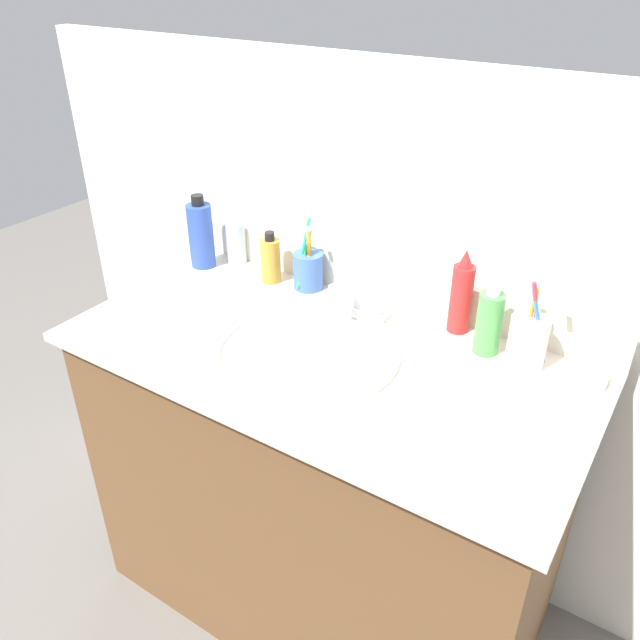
# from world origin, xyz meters

# --- Properties ---
(ground_plane) EXTENTS (6.00, 6.00, 0.00)m
(ground_plane) POSITION_xyz_m (0.00, 0.00, 0.00)
(ground_plane) COLOR #66605B
(vanity_cabinet) EXTENTS (1.04, 0.50, 0.76)m
(vanity_cabinet) POSITION_xyz_m (0.00, 0.00, 0.38)
(vanity_cabinet) COLOR brown
(vanity_cabinet) RESTS_ON ground_plane
(countertop) EXTENTS (1.08, 0.55, 0.02)m
(countertop) POSITION_xyz_m (0.00, 0.00, 0.77)
(countertop) COLOR beige
(countertop) RESTS_ON vanity_cabinet
(backsplash) EXTENTS (1.08, 0.02, 0.09)m
(backsplash) POSITION_xyz_m (0.00, 0.26, 0.82)
(backsplash) COLOR beige
(backsplash) RESTS_ON countertop
(back_wall) EXTENTS (2.18, 0.04, 1.30)m
(back_wall) POSITION_xyz_m (0.00, 0.32, 0.65)
(back_wall) COLOR silver
(back_wall) RESTS_ON ground_plane
(sink_basin) EXTENTS (0.39, 0.39, 0.11)m
(sink_basin) POSITION_xyz_m (-0.03, -0.03, 0.75)
(sink_basin) COLOR white
(sink_basin) RESTS_ON countertop
(faucet) EXTENTS (0.16, 0.10, 0.08)m
(faucet) POSITION_xyz_m (-0.03, 0.17, 0.81)
(faucet) COLOR silver
(faucet) RESTS_ON countertop
(bottle_spray_red) EXTENTS (0.05, 0.05, 0.19)m
(bottle_spray_red) POSITION_xyz_m (0.20, 0.23, 0.86)
(bottle_spray_red) COLOR red
(bottle_spray_red) RESTS_ON countertop
(bottle_gel_clear) EXTENTS (0.05, 0.05, 0.12)m
(bottle_gel_clear) POSITION_xyz_m (-0.42, 0.23, 0.83)
(bottle_gel_clear) COLOR silver
(bottle_gel_clear) RESTS_ON countertop
(bottle_oil_amber) EXTENTS (0.05, 0.05, 0.13)m
(bottle_oil_amber) POSITION_xyz_m (-0.28, 0.19, 0.83)
(bottle_oil_amber) COLOR gold
(bottle_oil_amber) RESTS_ON countertop
(bottle_toner_green) EXTENTS (0.05, 0.05, 0.16)m
(bottle_toner_green) POSITION_xyz_m (0.28, 0.18, 0.85)
(bottle_toner_green) COLOR #4C9E4C
(bottle_toner_green) RESTS_ON countertop
(bottle_shampoo_blue) EXTENTS (0.06, 0.06, 0.19)m
(bottle_shampoo_blue) POSITION_xyz_m (-0.48, 0.17, 0.86)
(bottle_shampoo_blue) COLOR #2D4CB2
(bottle_shampoo_blue) RESTS_ON countertop
(cup_white_ceramic) EXTENTS (0.08, 0.08, 0.19)m
(cup_white_ceramic) POSITION_xyz_m (0.36, 0.17, 0.83)
(cup_white_ceramic) COLOR white
(cup_white_ceramic) RESTS_ON countertop
(cup_blue_plastic) EXTENTS (0.07, 0.08, 0.18)m
(cup_blue_plastic) POSITION_xyz_m (-0.18, 0.21, 0.83)
(cup_blue_plastic) COLOR #3F66B7
(cup_blue_plastic) RESTS_ON countertop
(soap_bar) EXTENTS (0.06, 0.04, 0.02)m
(soap_bar) POSITION_xyz_m (0.48, 0.19, 0.79)
(soap_bar) COLOR white
(soap_bar) RESTS_ON countertop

